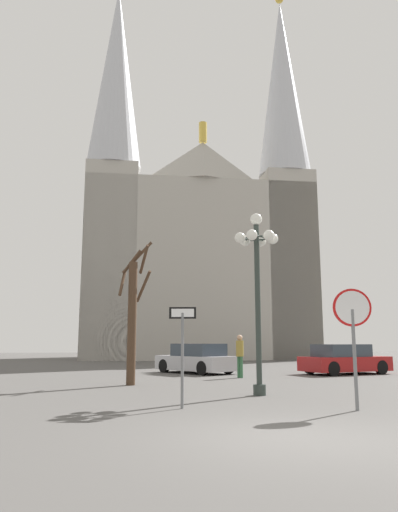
# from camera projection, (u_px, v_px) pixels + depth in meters

# --- Properties ---
(ground_plane) EXTENTS (120.00, 120.00, 0.00)m
(ground_plane) POSITION_uv_depth(u_px,v_px,m) (297.00, 437.00, 7.81)
(ground_plane) COLOR #514F4C
(cathedral) EXTENTS (20.02, 11.45, 34.52)m
(cathedral) POSITION_uv_depth(u_px,v_px,m) (198.00, 240.00, 44.51)
(cathedral) COLOR #ADA89E
(cathedral) RESTS_ON ground
(stop_sign) EXTENTS (0.85, 0.24, 2.71)m
(stop_sign) POSITION_uv_depth(u_px,v_px,m) (353.00, 323.00, 11.14)
(stop_sign) COLOR slate
(stop_sign) RESTS_ON ground
(one_way_arrow_sign) EXTENTS (0.63, 0.13, 2.31)m
(one_way_arrow_sign) POSITION_uv_depth(u_px,v_px,m) (182.00, 343.00, 11.38)
(one_way_arrow_sign) COLOR slate
(one_way_arrow_sign) RESTS_ON ground
(street_lamp) EXTENTS (1.33, 1.20, 5.32)m
(street_lamp) POSITION_uv_depth(u_px,v_px,m) (257.00, 270.00, 14.46)
(street_lamp) COLOR #2D3833
(street_lamp) RESTS_ON ground
(bare_tree) EXTENTS (1.23, 1.07, 5.22)m
(bare_tree) POSITION_uv_depth(u_px,v_px,m) (133.00, 313.00, 17.52)
(bare_tree) COLOR #473323
(bare_tree) RESTS_ON ground
(parked_car_near_red) EXTENTS (4.47, 2.90, 1.37)m
(parked_car_near_red) POSITION_uv_depth(u_px,v_px,m) (344.00, 360.00, 22.83)
(parked_car_near_red) COLOR maroon
(parked_car_near_red) RESTS_ON ground
(parked_car_far_silver) EXTENTS (3.80, 4.38, 1.40)m
(parked_car_far_silver) POSITION_uv_depth(u_px,v_px,m) (197.00, 359.00, 23.47)
(parked_car_far_silver) COLOR #B7B7BC
(parked_car_far_silver) RESTS_ON ground
(pedestrian_walking) EXTENTS (0.32, 0.32, 1.78)m
(pedestrian_walking) POSITION_uv_depth(u_px,v_px,m) (240.00, 351.00, 20.62)
(pedestrian_walking) COLOR #33663F
(pedestrian_walking) RESTS_ON ground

